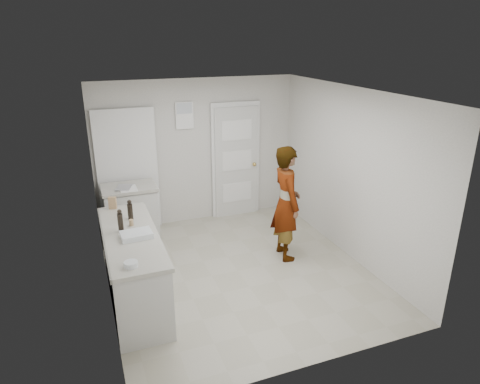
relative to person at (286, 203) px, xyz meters
name	(u,v)px	position (x,y,z in m)	size (l,w,h in m)	color
ground	(238,271)	(-0.82, -0.18, -0.86)	(4.00, 4.00, 0.00)	#A39F89
room_shell	(189,166)	(-1.00, 1.78, 0.17)	(4.00, 4.00, 4.00)	#B7B5AD
main_counter	(134,270)	(-2.27, -0.38, -0.43)	(0.64, 1.96, 0.93)	silver
side_counter	(131,215)	(-2.07, 1.37, -0.43)	(0.84, 0.61, 0.93)	silver
person	(286,203)	(0.00, 0.00, 0.00)	(0.63, 0.41, 1.71)	silver
cake_mix_box	(113,203)	(-2.39, 0.51, 0.15)	(0.10, 0.05, 0.17)	#906948
spice_jar	(131,223)	(-2.22, -0.14, 0.11)	(0.05, 0.05, 0.08)	tan
oil_cruet_a	(130,210)	(-2.21, 0.07, 0.20)	(0.07, 0.07, 0.27)	black
oil_cruet_b	(120,221)	(-2.36, -0.27, 0.21)	(0.06, 0.06, 0.29)	black
baking_dish	(136,235)	(-2.21, -0.49, 0.10)	(0.37, 0.28, 0.06)	silver
egg_bowl	(131,264)	(-2.36, -1.16, 0.10)	(0.14, 0.14, 0.06)	silver
papers	(128,189)	(-2.09, 1.25, 0.07)	(0.26, 0.33, 0.01)	white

